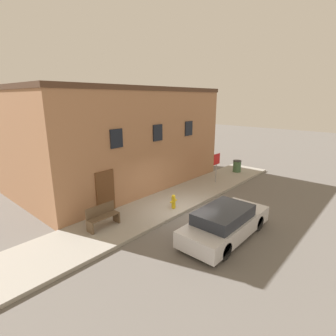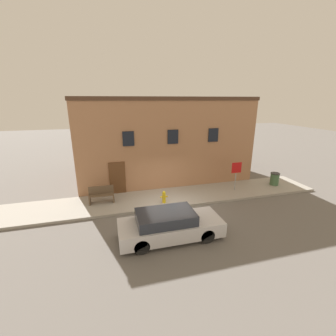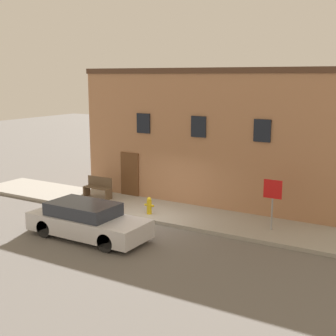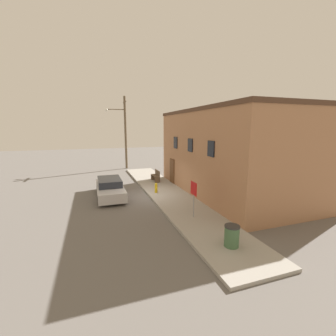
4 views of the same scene
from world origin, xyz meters
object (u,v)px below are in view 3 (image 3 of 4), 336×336
at_px(stop_sign, 273,195).
at_px(bench, 98,188).
at_px(fire_hydrant, 149,206).
at_px(parked_car, 87,221).

bearing_deg(stop_sign, bench, 177.49).
relative_size(fire_hydrant, bench, 0.51).
bearing_deg(bench, fire_hydrant, -15.78).
distance_m(fire_hydrant, bench, 3.64).
xyz_separation_m(fire_hydrant, bench, (-3.50, 0.99, 0.11)).
relative_size(fire_hydrant, stop_sign, 0.38).
height_order(fire_hydrant, bench, bench).
bearing_deg(parked_car, stop_sign, 34.55).
xyz_separation_m(stop_sign, parked_car, (-5.56, -3.83, -0.85)).
xyz_separation_m(fire_hydrant, stop_sign, (5.00, 0.62, 0.98)).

